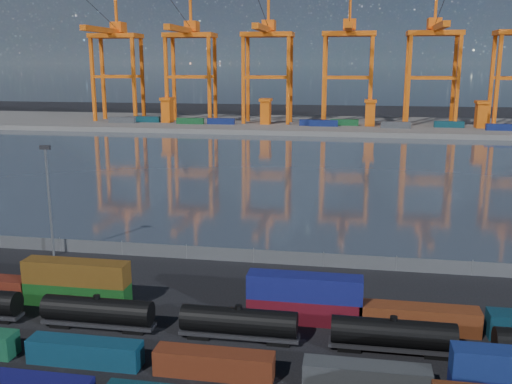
# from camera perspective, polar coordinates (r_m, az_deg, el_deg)

# --- Properties ---
(ground) EXTENTS (700.00, 700.00, 0.00)m
(ground) POSITION_cam_1_polar(r_m,az_deg,el_deg) (57.74, -5.28, -16.37)
(ground) COLOR black
(ground) RESTS_ON ground
(harbor_water) EXTENTS (700.00, 700.00, 0.00)m
(harbor_water) POSITION_cam_1_polar(r_m,az_deg,el_deg) (156.75, 4.67, 2.39)
(harbor_water) COLOR #303A46
(harbor_water) RESTS_ON ground
(far_quay) EXTENTS (700.00, 70.00, 2.00)m
(far_quay) POSITION_cam_1_polar(r_m,az_deg,el_deg) (260.39, 6.79, 6.69)
(far_quay) COLOR #514F4C
(far_quay) RESTS_ON ground
(container_row_mid) EXTENTS (128.19, 2.25, 4.80)m
(container_row_mid) POSITION_cam_1_polar(r_m,az_deg,el_deg) (56.12, -10.73, -15.60)
(container_row_mid) COLOR navy
(container_row_mid) RESTS_ON ground
(container_row_north) EXTENTS (141.11, 2.57, 5.47)m
(container_row_north) POSITION_cam_1_polar(r_m,az_deg,el_deg) (64.99, -0.22, -10.88)
(container_row_north) COLOR #0F194D
(container_row_north) RESTS_ON ground
(tanker_string) EXTENTS (136.53, 2.69, 3.85)m
(tanker_string) POSITION_cam_1_polar(r_m,az_deg,el_deg) (59.43, 13.53, -13.69)
(tanker_string) COLOR black
(tanker_string) RESTS_ON ground
(waterfront_fence) EXTENTS (160.12, 0.12, 2.20)m
(waterfront_fence) POSITION_cam_1_polar(r_m,az_deg,el_deg) (82.37, -0.24, -6.42)
(waterfront_fence) COLOR #595B5E
(waterfront_fence) RESTS_ON ground
(yard_light_mast) EXTENTS (1.60, 0.40, 16.60)m
(yard_light_mast) POSITION_cam_1_polar(r_m,az_deg,el_deg) (88.41, -20.00, -0.28)
(yard_light_mast) COLOR slate
(yard_light_mast) RESTS_ON ground
(gantry_cranes) EXTENTS (197.38, 42.97, 58.18)m
(gantry_cranes) POSITION_cam_1_polar(r_m,az_deg,el_deg) (253.07, 5.17, 14.41)
(gantry_cranes) COLOR orange
(gantry_cranes) RESTS_ON ground
(quay_containers) EXTENTS (172.58, 10.99, 2.60)m
(quay_containers) POSITION_cam_1_polar(r_m,az_deg,el_deg) (246.56, 4.05, 6.94)
(quay_containers) COLOR navy
(quay_containers) RESTS_ON far_quay
(straddle_carriers) EXTENTS (140.00, 7.00, 11.10)m
(straddle_carriers) POSITION_cam_1_polar(r_m,az_deg,el_deg) (249.96, 6.13, 8.02)
(straddle_carriers) COLOR orange
(straddle_carriers) RESTS_ON far_quay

